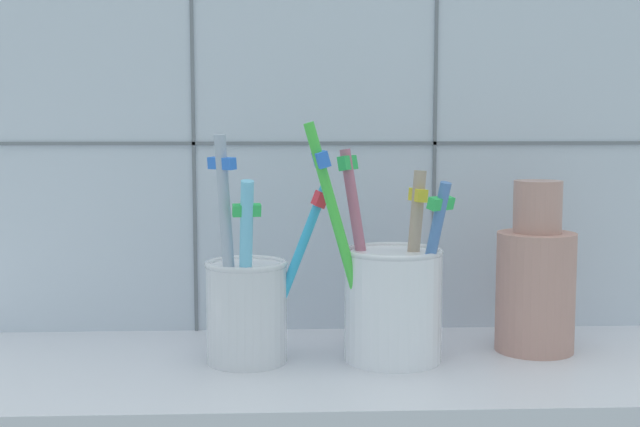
{
  "coord_description": "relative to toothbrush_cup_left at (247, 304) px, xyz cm",
  "views": [
    {
      "loc": [
        -2.88,
        -63.61,
        20.61
      ],
      "look_at": [
        0.0,
        0.84,
        13.63
      ],
      "focal_mm": 47.3,
      "sensor_mm": 36.0,
      "label": 1
    }
  ],
  "objects": [
    {
      "name": "ceramic_vase",
      "position": [
        23.34,
        2.41,
        1.26
      ],
      "size": [
        6.36,
        6.36,
        13.97
      ],
      "color": "tan",
      "rests_on": "counter_slab"
    },
    {
      "name": "counter_slab",
      "position": [
        5.66,
        -0.65,
        -5.59
      ],
      "size": [
        64.0,
        22.0,
        2.0
      ],
      "primitive_type": "cube",
      "color": "silver",
      "rests_on": "ground"
    },
    {
      "name": "tile_wall_back",
      "position": [
        5.66,
        11.35,
        15.91
      ],
      "size": [
        64.0,
        2.2,
        45.0
      ],
      "color": "silver",
      "rests_on": "ground"
    },
    {
      "name": "toothbrush_cup_left",
      "position": [
        0.0,
        0.0,
        0.0
      ],
      "size": [
        9.85,
        7.75,
        17.76
      ],
      "color": "silver",
      "rests_on": "counter_slab"
    },
    {
      "name": "toothbrush_cup_right",
      "position": [
        11.3,
        0.13,
        0.38
      ],
      "size": [
        11.38,
        7.82,
        18.71
      ],
      "color": "white",
      "rests_on": "counter_slab"
    }
  ]
}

